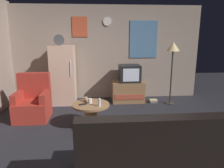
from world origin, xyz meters
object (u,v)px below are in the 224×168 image
Objects in this scene: book_stack at (153,101)px; wine_glass at (99,102)px; tv_stand at (128,91)px; couch at (147,157)px; crt_tv at (130,73)px; armchair at (33,103)px; coffee_table at (91,115)px; mug_ceramic_tan at (86,99)px; mug_ceramic_white at (90,101)px; fridge at (63,75)px; remote_control at (83,104)px; standing_lamp at (173,51)px.

wine_glass is at bearing -133.42° from book_stack.
couch reaches higher than tv_stand.
crt_tv is 0.56× the size of armchair.
mug_ceramic_tan reaches higher than coffee_table.
coffee_table is 2.16m from book_stack.
coffee_table is 8.00× the size of mug_ceramic_white.
book_stack is at bearing 39.42° from mug_ceramic_white.
remote_control is at bearing -69.84° from fridge.
crt_tv is 1.98m from remote_control.
crt_tv is 1.90m from wine_glass.
tv_stand is at bearing 167.33° from book_stack.
crt_tv reaches higher than book_stack.
mug_ceramic_white is 0.14m from mug_ceramic_tan.
tv_stand is at bearing 56.97° from mug_ceramic_white.
tv_stand is 0.53× the size of standing_lamp.
tv_stand is at bearing 178.52° from crt_tv.
remote_control is (-0.04, -0.19, -0.03)m from mug_ceramic_tan.
mug_ceramic_tan is (0.62, -1.39, -0.24)m from fridge.
coffee_table is 3.43× the size of book_stack.
remote_control is (-0.31, 0.11, -0.06)m from wine_glass.
coffee_table is at bearing -56.84° from mug_ceramic_tan.
crt_tv is 3.21m from couch.
fridge is at bearing -179.89° from crt_tv.
standing_lamp is 1.39m from book_stack.
mug_ceramic_white is at bearing -149.14° from standing_lamp.
crt_tv is 1.22m from standing_lamp.
tv_stand is at bearing 0.15° from fridge.
armchair is 3.01m from book_stack.
remote_control is (-2.18, -1.31, -0.88)m from standing_lamp.
mug_ceramic_white is 0.09× the size of armchair.
wine_glass is 1.58m from armchair.
fridge reaches higher than book_stack.
standing_lamp is at bearing -14.89° from crt_tv.
armchair reaches higher than remote_control.
coffee_table is at bearing -64.84° from fridge.
standing_lamp is 3.34m from couch.
tv_stand is at bearing 165.56° from standing_lamp.
couch reaches higher than remote_control.
mug_ceramic_white reaches higher than book_stack.
mug_ceramic_tan reaches higher than book_stack.
mug_ceramic_tan is 0.43× the size of book_stack.
wine_glass is (0.89, -1.69, -0.21)m from fridge.
remote_control is at bearing -125.70° from crt_tv.
mug_ceramic_white is at bearing -21.74° from armchair.
mug_ceramic_white is 0.43× the size of book_stack.
mug_ceramic_white is at bearing 6.67° from remote_control.
remote_control is at bearing 161.02° from wine_glass.
standing_lamp is 3.51m from armchair.
wine_glass is at bearing -142.78° from standing_lamp.
crt_tv is (0.04, -0.00, 0.50)m from tv_stand.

